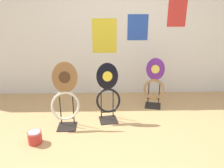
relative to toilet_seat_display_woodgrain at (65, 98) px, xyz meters
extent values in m
plane|color=tan|center=(0.84, -0.70, -0.47)|extent=(14.00, 14.00, 0.00)
cube|color=silver|center=(0.84, 1.38, 0.83)|extent=(8.00, 0.06, 2.60)
cube|color=red|center=(1.96, 1.34, 1.18)|extent=(0.35, 0.01, 0.56)
cube|color=#284CAD|center=(1.22, 1.34, 0.89)|extent=(0.40, 0.01, 0.49)
cube|color=yellow|center=(0.58, 1.34, 0.73)|extent=(0.47, 0.01, 0.66)
cube|color=black|center=(0.00, -0.03, -0.46)|extent=(0.28, 0.28, 0.01)
cylinder|color=black|center=(-0.10, 0.06, -0.23)|extent=(0.02, 0.02, 0.46)
cylinder|color=black|center=(0.10, 0.07, -0.23)|extent=(0.02, 0.02, 0.46)
cylinder|color=black|center=(0.00, -0.10, -0.27)|extent=(0.22, 0.02, 0.02)
torus|color=beige|center=(0.00, -0.05, -0.10)|extent=(0.42, 0.21, 0.40)
ellipsoid|color=#936033|center=(0.00, 0.09, 0.30)|extent=(0.38, 0.13, 0.45)
ellipsoid|color=#4C2D19|center=(0.00, 0.07, 0.31)|extent=(0.17, 0.05, 0.17)
sphere|color=silver|center=(-0.10, 0.03, 0.08)|extent=(0.02, 0.02, 0.02)
sphere|color=silver|center=(0.10, 0.03, 0.08)|extent=(0.02, 0.02, 0.02)
cube|color=black|center=(1.47, 0.68, -0.46)|extent=(0.34, 0.34, 0.01)
cylinder|color=black|center=(1.39, 0.79, -0.24)|extent=(0.02, 0.02, 0.42)
cylinder|color=black|center=(1.58, 0.74, -0.24)|extent=(0.02, 0.02, 0.42)
cylinder|color=black|center=(1.45, 0.60, -0.29)|extent=(0.22, 0.08, 0.02)
torus|color=#9E7042|center=(1.46, 0.66, -0.12)|extent=(0.40, 0.25, 0.37)
ellipsoid|color=#60237F|center=(1.48, 0.74, 0.23)|extent=(0.34, 0.16, 0.40)
ellipsoid|color=#E5CC4C|center=(1.48, 0.72, 0.23)|extent=(0.15, 0.07, 0.15)
sphere|color=silver|center=(1.39, 0.73, 0.03)|extent=(0.02, 0.02, 0.02)
sphere|color=silver|center=(1.56, 0.69, 0.03)|extent=(0.02, 0.02, 0.02)
cube|color=black|center=(0.63, 0.17, -0.46)|extent=(0.32, 0.32, 0.01)
cylinder|color=black|center=(0.52, 0.24, -0.23)|extent=(0.02, 0.02, 0.45)
cylinder|color=black|center=(0.71, 0.27, -0.23)|extent=(0.02, 0.02, 0.45)
cylinder|color=black|center=(0.65, 0.09, -0.27)|extent=(0.22, 0.05, 0.02)
torus|color=black|center=(0.64, 0.15, -0.11)|extent=(0.41, 0.21, 0.38)
ellipsoid|color=black|center=(0.62, 0.23, 0.27)|extent=(0.35, 0.14, 0.42)
ellipsoid|color=yellow|center=(0.63, 0.21, 0.27)|extent=(0.16, 0.05, 0.16)
sphere|color=silver|center=(0.54, 0.18, 0.06)|extent=(0.02, 0.02, 0.02)
sphere|color=silver|center=(0.72, 0.21, 0.06)|extent=(0.02, 0.02, 0.02)
cylinder|color=red|center=(-0.36, -0.42, -0.38)|extent=(0.18, 0.18, 0.17)
torus|color=silver|center=(-0.36, -0.42, -0.30)|extent=(0.19, 0.19, 0.01)
cylinder|color=#B2B2B7|center=(-0.36, -0.42, -0.29)|extent=(0.16, 0.16, 0.00)
camera|label=1|loc=(0.60, -2.96, 1.29)|focal=35.00mm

